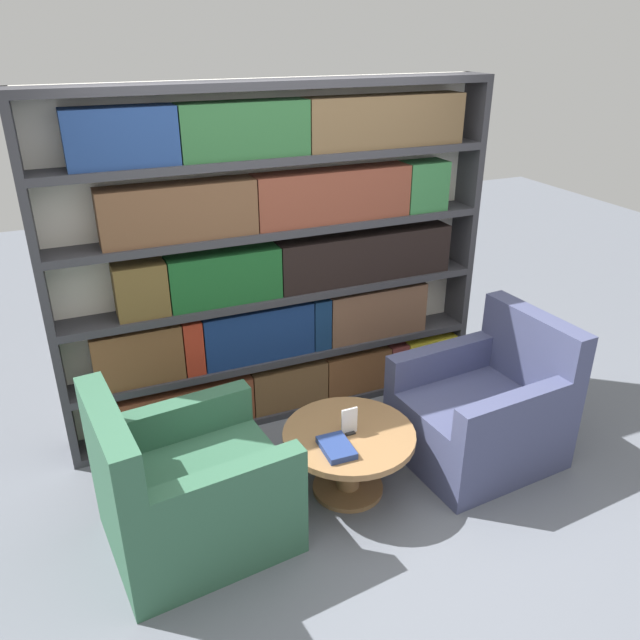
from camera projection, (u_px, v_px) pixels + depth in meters
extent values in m
plane|color=slate|center=(357.00, 515.00, 3.67)|extent=(14.00, 14.00, 0.00)
cube|color=silver|center=(273.00, 257.00, 4.32)|extent=(3.00, 0.05, 2.32)
cube|color=#333338|center=(44.00, 296.00, 3.69)|extent=(0.05, 0.30, 2.32)
cube|color=#333338|center=(461.00, 236.00, 4.75)|extent=(0.05, 0.30, 2.32)
cube|color=#333338|center=(283.00, 405.00, 4.70)|extent=(2.90, 0.30, 0.05)
cube|color=#333338|center=(282.00, 353.00, 4.51)|extent=(2.90, 0.30, 0.05)
cube|color=#333338|center=(280.00, 294.00, 4.32)|extent=(2.90, 0.30, 0.05)
cube|color=#333338|center=(278.00, 229.00, 4.12)|extent=(2.90, 0.30, 0.05)
cube|color=#333338|center=(276.00, 158.00, 3.92)|extent=(2.90, 0.30, 0.05)
cube|color=#333338|center=(274.00, 84.00, 3.73)|extent=(2.90, 0.30, 0.05)
cube|color=brown|center=(178.00, 408.00, 4.32)|extent=(1.04, 0.20, 0.33)
cube|color=brown|center=(288.00, 384.00, 4.61)|extent=(0.57, 0.20, 0.33)
cube|color=brown|center=(355.00, 369.00, 4.81)|extent=(0.53, 0.20, 0.33)
cube|color=brown|center=(394.00, 361.00, 4.93)|extent=(0.15, 0.20, 0.33)
cube|color=gold|center=(426.00, 354.00, 5.04)|extent=(0.43, 0.20, 0.33)
cube|color=brown|center=(138.00, 355.00, 4.04)|extent=(0.57, 0.20, 0.38)
cube|color=#A22D1A|center=(192.00, 345.00, 4.17)|extent=(0.13, 0.20, 0.38)
cube|color=navy|center=(257.00, 333.00, 4.34)|extent=(0.78, 0.20, 0.38)
cube|color=navy|center=(318.00, 321.00, 4.50)|extent=(0.13, 0.20, 0.38)
cube|color=brown|center=(375.00, 311.00, 4.67)|extent=(0.78, 0.20, 0.38)
cube|color=brown|center=(141.00, 289.00, 3.88)|extent=(0.32, 0.20, 0.34)
cube|color=#185323|center=(224.00, 277.00, 4.07)|extent=(0.74, 0.20, 0.34)
cube|color=black|center=(365.00, 256.00, 4.44)|extent=(1.31, 0.20, 0.34)
cube|color=brown|center=(178.00, 212.00, 3.78)|extent=(0.95, 0.20, 0.34)
cube|color=brown|center=(332.00, 195.00, 4.15)|extent=(1.09, 0.20, 0.34)
cube|color=#306F3C|center=(423.00, 186.00, 4.40)|extent=(0.31, 0.20, 0.34)
cube|color=navy|center=(121.00, 137.00, 3.49)|extent=(0.62, 0.20, 0.33)
cube|color=#285B2F|center=(243.00, 130.00, 3.74)|extent=(0.79, 0.20, 0.33)
cube|color=brown|center=(384.00, 121.00, 4.09)|extent=(1.11, 0.20, 0.33)
cube|color=#336047|center=(198.00, 504.00, 3.44)|extent=(1.03, 0.92, 0.45)
cube|color=#336047|center=(112.00, 456.00, 3.05)|extent=(0.23, 0.83, 0.51)
cube|color=#336047|center=(230.00, 488.00, 3.05)|extent=(0.81, 0.21, 0.22)
cube|color=#336047|center=(184.00, 418.00, 3.60)|extent=(0.81, 0.21, 0.22)
cube|color=#42476B|center=(477.00, 426.00, 4.10)|extent=(1.00, 0.89, 0.45)
cube|color=#42476B|center=(532.00, 349.00, 4.07)|extent=(0.20, 0.83, 0.51)
cube|color=#42476B|center=(440.00, 361.00, 4.21)|extent=(0.81, 0.18, 0.22)
cube|color=#42476B|center=(513.00, 412.00, 3.65)|extent=(0.81, 0.18, 0.22)
cylinder|color=olive|center=(348.00, 464.00, 3.80)|extent=(0.14, 0.14, 0.39)
cylinder|color=olive|center=(348.00, 487.00, 3.87)|extent=(0.44, 0.44, 0.03)
cylinder|color=olive|center=(349.00, 435.00, 3.71)|extent=(0.79, 0.79, 0.04)
cube|color=black|center=(349.00, 432.00, 3.70)|extent=(0.06, 0.06, 0.01)
cube|color=white|center=(349.00, 421.00, 3.66)|extent=(0.10, 0.01, 0.17)
cube|color=navy|center=(336.00, 448.00, 3.54)|extent=(0.17, 0.25, 0.04)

